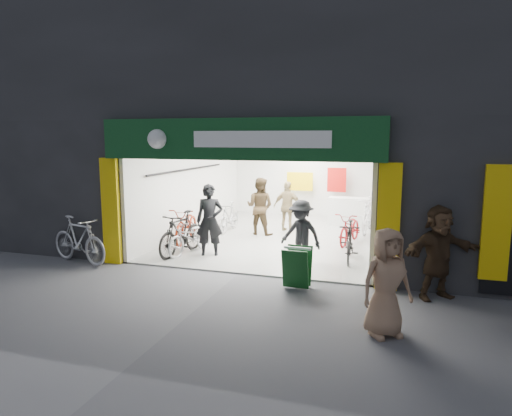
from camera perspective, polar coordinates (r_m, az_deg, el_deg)
The scene contains 17 objects.
ground at distance 10.52m, azimuth -2.30°, elevation -8.26°, with size 60.00×60.00×0.00m, color #56565B.
building at distance 14.70m, azimuth 7.84°, elevation 13.58°, with size 17.00×10.27×8.00m.
bike_left_front at distance 12.26m, azimuth -8.16°, elevation -3.56°, with size 0.63×1.80×0.95m, color #ACABB0.
bike_left_midfront at distance 12.14m, azimuth -9.35°, elevation -3.19°, with size 0.55×1.93×1.16m, color black.
bike_left_midback at distance 13.60m, azimuth -8.65°, elevation -2.09°, with size 0.70×2.01×1.06m, color maroon.
bike_left_back at distance 14.84m, azimuth -3.38°, elevation -1.19°, with size 0.47×1.66×1.00m, color #A5A6AA.
bike_right_front at distance 11.68m, azimuth 11.61°, elevation -4.12°, with size 0.47×1.68×1.01m, color black.
bike_right_mid at distance 13.52m, azimuth 11.70°, elevation -2.48°, with size 0.63×1.80×0.94m, color maroon.
bike_right_back at distance 15.19m, azimuth 13.79°, elevation -0.85°, with size 0.56×1.97×1.18m, color silver.
parked_bike at distance 12.07m, azimuth -21.27°, elevation -3.73°, with size 0.55×1.96×1.18m, color silver.
customer_a at distance 11.85m, azimuth -5.81°, elevation -1.60°, with size 0.69×0.45×1.90m, color black.
customer_b at distance 14.35m, azimuth 0.48°, elevation 0.17°, with size 0.89×0.69×1.84m, color #3D2E1C.
customer_c at distance 10.91m, azimuth 5.65°, elevation -3.24°, with size 1.05×0.60×1.63m, color black.
customer_d at distance 14.90m, azimuth 4.00°, elevation 0.15°, with size 0.98×0.41×1.67m, color #937F55.
pedestrian_near at distance 7.47m, azimuth 15.98°, elevation -8.94°, with size 0.84×0.55×1.73m, color #967257.
pedestrian_far at distance 9.44m, azimuth 21.81°, elevation -5.15°, with size 1.70×0.54×1.83m, color #3B291A.
sandwich_board at distance 9.51m, azimuth 5.16°, elevation -7.25°, with size 0.57×0.57×0.84m.
Camera 1 is at (3.41, -9.45, 3.12)m, focal length 32.00 mm.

